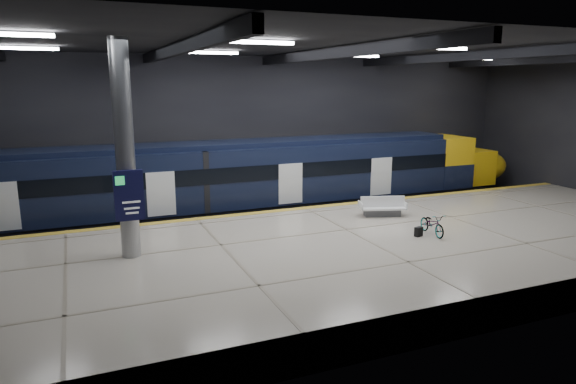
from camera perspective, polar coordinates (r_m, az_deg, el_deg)
ground at (r=21.14m, az=5.13°, el=-6.32°), size 30.00×30.00×0.00m
room_shell at (r=20.10m, az=5.43°, el=9.36°), size 30.10×16.10×8.05m
platform at (r=18.91m, az=8.71°, el=-6.89°), size 30.00×11.00×1.10m
safety_strip at (r=23.21m, az=2.02°, el=-1.77°), size 30.00×0.40×0.01m
rails at (r=25.90m, az=-0.54°, el=-2.64°), size 30.00×1.52×0.16m
train at (r=24.98m, az=-3.53°, el=1.44°), size 29.40×2.84×3.79m
bench at (r=22.12m, az=10.43°, el=-1.86°), size 2.09×1.35×0.86m
bicycle at (r=19.81m, az=15.73°, el=-3.43°), size 0.72×1.61×0.82m
pannier_bag at (r=19.52m, az=14.31°, el=-4.30°), size 0.34×0.25×0.35m
info_column at (r=16.89m, az=-17.64°, el=4.08°), size 0.90×0.78×6.90m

